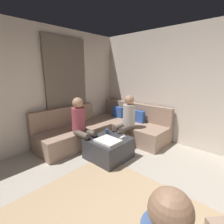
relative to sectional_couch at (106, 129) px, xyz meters
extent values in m
cube|color=beige|center=(2.08, 1.06, 1.07)|extent=(6.00, 0.12, 2.70)
cube|color=beige|center=(-0.86, -1.88, 1.07)|extent=(0.12, 6.00, 2.70)
cube|color=#726659|center=(-0.76, -0.58, 0.97)|extent=(0.06, 1.10, 2.50)
cube|color=#9E7F6B|center=(0.30, 0.53, -0.07)|extent=(2.10, 0.85, 0.42)
cube|color=#9E7F6B|center=(0.30, 0.88, 0.36)|extent=(2.10, 0.14, 0.45)
cube|color=#9E7F6B|center=(-0.32, -0.75, -0.07)|extent=(0.85, 1.70, 0.42)
cube|color=#9E7F6B|center=(-0.68, -0.75, 0.36)|extent=(0.14, 1.70, 0.45)
cube|color=#3359B2|center=(-0.20, 0.70, 0.26)|extent=(0.36, 0.12, 0.36)
cube|color=#3359B2|center=(0.50, 0.70, 0.26)|extent=(0.36, 0.12, 0.36)
cube|color=#333338|center=(0.71, -0.63, -0.07)|extent=(0.76, 0.76, 0.42)
cube|color=white|center=(0.81, -0.75, 0.16)|extent=(0.44, 0.36, 0.04)
cylinder|color=#334C72|center=(0.49, -0.45, 0.19)|extent=(0.08, 0.08, 0.10)
cube|color=white|center=(0.89, -0.41, 0.15)|extent=(0.05, 0.15, 0.02)
cylinder|color=brown|center=(0.71, -0.25, -0.07)|extent=(0.12, 0.12, 0.42)
cylinder|color=brown|center=(0.53, -0.25, -0.07)|extent=(0.12, 0.12, 0.42)
cylinder|color=brown|center=(0.71, -0.05, 0.20)|extent=(0.12, 0.40, 0.12)
cylinder|color=brown|center=(0.53, -0.05, 0.20)|extent=(0.12, 0.40, 0.12)
cylinder|color=beige|center=(0.62, 0.15, 0.45)|extent=(0.28, 0.28, 0.50)
sphere|color=tan|center=(0.62, 0.15, 0.81)|extent=(0.22, 0.22, 0.22)
cylinder|color=brown|center=(0.45, -0.77, -0.07)|extent=(0.12, 0.12, 0.42)
cylinder|color=brown|center=(0.45, -0.95, -0.07)|extent=(0.12, 0.12, 0.42)
cylinder|color=brown|center=(0.25, -0.77, 0.20)|extent=(0.40, 0.12, 0.12)
cylinder|color=brown|center=(0.25, -0.95, 0.20)|extent=(0.40, 0.12, 0.12)
cylinder|color=#993F4C|center=(0.05, -0.86, 0.45)|extent=(0.28, 0.28, 0.50)
sphere|color=tan|center=(0.05, -0.86, 0.81)|extent=(0.22, 0.22, 0.22)
sphere|color=#8C664C|center=(2.60, -2.17, 0.79)|extent=(0.22, 0.22, 0.22)
camera|label=1|loc=(2.84, -2.85, 1.44)|focal=26.63mm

